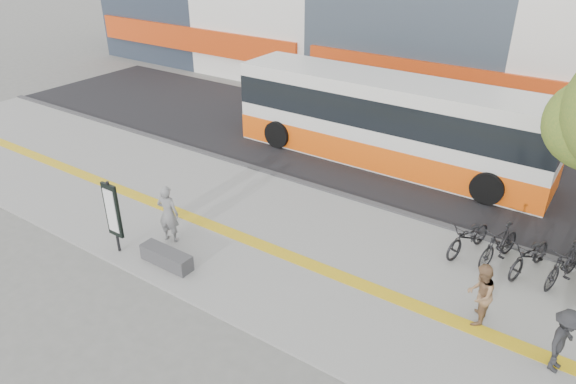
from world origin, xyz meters
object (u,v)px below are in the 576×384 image
Objects in this scene: bench at (166,257)px; pedestrian_tan at (480,294)px; seated_woman at (168,214)px; bus at (388,124)px; signboard at (112,211)px; pedestrian_dark at (563,341)px.

bench is 8.02m from pedestrian_tan.
bench is 0.91× the size of seated_woman.
bus is (1.93, 9.70, 1.27)m from bench.
signboard is 1.53m from seated_woman.
signboard reaches higher than bench.
seated_woman is 1.16× the size of pedestrian_dark.
signboard is 1.41× the size of pedestrian_tan.
signboard is at bearing 112.58° from pedestrian_dark.
signboard is 11.29m from pedestrian_dark.
pedestrian_dark is at bearing 11.79° from bench.
pedestrian_tan is 1.91m from pedestrian_dark.
signboard is at bearing -109.42° from bus.
pedestrian_dark is at bearing 70.20° from pedestrian_tan.
signboard reaches higher than seated_woman.
bus reaches higher than pedestrian_tan.
bench is 1.94m from signboard.
pedestrian_dark is at bearing 11.64° from signboard.
seated_woman is at bearing 130.50° from bench.
pedestrian_dark is at bearing 170.82° from seated_woman.
pedestrian_tan reaches higher than pedestrian_dark.
bus is at bearing 55.15° from pedestrian_dark.
signboard is at bearing -169.19° from bench.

